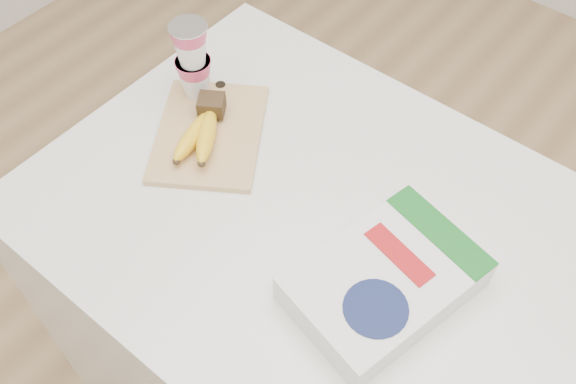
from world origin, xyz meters
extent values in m
cube|color=white|center=(0.00, 0.00, 0.41)|extent=(1.10, 0.73, 0.83)
cube|color=tan|center=(-0.33, 0.02, 0.83)|extent=(0.30, 0.32, 0.01)
cube|color=#382816|center=(-0.36, 0.06, 0.86)|extent=(0.06, 0.06, 0.03)
ellipsoid|color=yellow|center=(-0.34, -0.01, 0.85)|extent=(0.07, 0.15, 0.04)
sphere|color=#382816|center=(-0.32, -0.08, 0.85)|extent=(0.01, 0.01, 0.01)
ellipsoid|color=yellow|center=(-0.31, 0.00, 0.86)|extent=(0.11, 0.14, 0.04)
sphere|color=#382816|center=(-0.27, -0.06, 0.86)|extent=(0.01, 0.01, 0.01)
cylinder|color=silver|center=(-0.42, 0.08, 1.00)|extent=(0.07, 0.07, 0.00)
cube|color=white|center=(0.10, -0.05, 0.86)|extent=(0.25, 0.32, 0.06)
cube|color=#16651F|center=(0.13, 0.06, 0.89)|extent=(0.20, 0.09, 0.00)
cylinder|color=#131C48|center=(0.12, -0.11, 0.89)|extent=(0.11, 0.11, 0.00)
cube|color=#B01416|center=(0.10, -0.01, 0.89)|extent=(0.12, 0.06, 0.00)
camera|label=1|loc=(0.29, -0.52, 1.71)|focal=40.00mm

